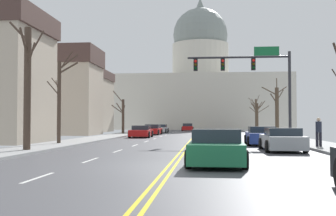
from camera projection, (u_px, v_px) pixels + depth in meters
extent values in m
cube|color=#4B4B50|center=(171.00, 167.00, 14.40)|extent=(14.00, 180.00, 0.06)
cube|color=yellow|center=(168.00, 166.00, 14.41)|extent=(0.10, 176.40, 0.00)
cube|color=yellow|center=(175.00, 166.00, 14.39)|extent=(0.10, 176.40, 0.00)
cube|color=silver|center=(292.00, 181.00, 10.79)|extent=(0.12, 2.20, 0.00)
cube|color=silver|center=(264.00, 162.00, 15.96)|extent=(0.12, 2.20, 0.00)
cube|color=silver|center=(250.00, 152.00, 21.14)|extent=(0.12, 2.20, 0.00)
cube|color=silver|center=(241.00, 146.00, 26.31)|extent=(0.12, 2.20, 0.00)
cube|color=silver|center=(235.00, 142.00, 31.49)|extent=(0.12, 2.20, 0.00)
cube|color=silver|center=(231.00, 139.00, 36.66)|extent=(0.12, 2.20, 0.00)
cube|color=silver|center=(228.00, 137.00, 41.83)|extent=(0.12, 2.20, 0.00)
cube|color=silver|center=(226.00, 135.00, 47.01)|extent=(0.12, 2.20, 0.00)
cube|color=silver|center=(224.00, 134.00, 52.18)|extent=(0.12, 2.20, 0.00)
cube|color=silver|center=(222.00, 133.00, 57.36)|extent=(0.12, 2.20, 0.00)
cube|color=silver|center=(221.00, 132.00, 62.53)|extent=(0.12, 2.20, 0.00)
cube|color=silver|center=(220.00, 131.00, 67.70)|extent=(0.12, 2.20, 0.00)
cube|color=silver|center=(219.00, 130.00, 72.88)|extent=(0.12, 2.20, 0.00)
cube|color=silver|center=(218.00, 130.00, 78.05)|extent=(0.12, 2.20, 0.00)
cube|color=silver|center=(38.00, 178.00, 11.45)|extent=(0.12, 2.20, 0.00)
cube|color=silver|center=(91.00, 160.00, 16.62)|extent=(0.12, 2.20, 0.00)
cube|color=silver|center=(118.00, 151.00, 21.80)|extent=(0.12, 2.20, 0.00)
cube|color=silver|center=(135.00, 145.00, 26.97)|extent=(0.12, 2.20, 0.00)
cube|color=silver|center=(146.00, 141.00, 32.14)|extent=(0.12, 2.20, 0.00)
cube|color=silver|center=(155.00, 139.00, 37.32)|extent=(0.12, 2.20, 0.00)
cube|color=silver|center=(161.00, 137.00, 42.49)|extent=(0.12, 2.20, 0.00)
cube|color=silver|center=(166.00, 135.00, 47.67)|extent=(0.12, 2.20, 0.00)
cube|color=silver|center=(170.00, 134.00, 52.84)|extent=(0.12, 2.20, 0.00)
cube|color=silver|center=(173.00, 133.00, 58.01)|extent=(0.12, 2.20, 0.00)
cube|color=silver|center=(176.00, 132.00, 63.19)|extent=(0.12, 2.20, 0.00)
cube|color=silver|center=(178.00, 131.00, 68.36)|extent=(0.12, 2.20, 0.00)
cube|color=silver|center=(180.00, 130.00, 73.54)|extent=(0.12, 2.20, 0.00)
cube|color=silver|center=(182.00, 130.00, 78.71)|extent=(0.12, 2.20, 0.00)
cylinder|color=#28282D|center=(290.00, 96.00, 30.89)|extent=(0.22, 0.22, 6.82)
cylinder|color=#28282D|center=(238.00, 57.00, 31.36)|extent=(7.80, 0.16, 0.16)
cube|color=black|center=(253.00, 64.00, 31.23)|extent=(0.32, 0.28, 0.92)
sphere|color=red|center=(254.00, 60.00, 31.08)|extent=(0.22, 0.22, 0.22)
sphere|color=#332B05|center=(254.00, 64.00, 31.07)|extent=(0.22, 0.22, 0.22)
sphere|color=black|center=(254.00, 68.00, 31.06)|extent=(0.22, 0.22, 0.22)
cube|color=black|center=(223.00, 65.00, 31.45)|extent=(0.32, 0.28, 0.92)
sphere|color=red|center=(223.00, 61.00, 31.30)|extent=(0.22, 0.22, 0.22)
sphere|color=#332B05|center=(223.00, 64.00, 31.29)|extent=(0.22, 0.22, 0.22)
sphere|color=black|center=(223.00, 68.00, 31.28)|extent=(0.22, 0.22, 0.22)
cube|color=black|center=(196.00, 65.00, 31.65)|extent=(0.32, 0.28, 0.92)
sphere|color=red|center=(196.00, 61.00, 31.50)|extent=(0.22, 0.22, 0.22)
sphere|color=#332B05|center=(196.00, 65.00, 31.49)|extent=(0.22, 0.22, 0.22)
sphere|color=black|center=(196.00, 68.00, 31.48)|extent=(0.22, 0.22, 0.22)
cube|color=#146033|center=(267.00, 51.00, 31.19)|extent=(1.90, 0.06, 0.70)
cube|color=beige|center=(200.00, 104.00, 88.19)|extent=(35.77, 23.60, 10.87)
cylinder|color=beige|center=(200.00, 62.00, 88.50)|extent=(12.21, 12.21, 7.55)
sphere|color=gray|center=(200.00, 35.00, 88.69)|extent=(11.86, 11.86, 11.86)
cone|color=gray|center=(200.00, 3.00, 88.93)|extent=(1.80, 1.80, 2.40)
cube|color=navy|center=(261.00, 138.00, 27.39)|extent=(2.01, 4.39, 0.68)
cube|color=#232D38|center=(262.00, 129.00, 27.27)|extent=(1.71, 1.98, 0.41)
cylinder|color=black|center=(246.00, 139.00, 28.83)|extent=(0.24, 0.65, 0.64)
cylinder|color=black|center=(273.00, 139.00, 28.60)|extent=(0.24, 0.65, 0.64)
cylinder|color=black|center=(249.00, 141.00, 26.16)|extent=(0.24, 0.65, 0.64)
cylinder|color=black|center=(279.00, 141.00, 25.93)|extent=(0.24, 0.65, 0.64)
cube|color=#9EA3A8|center=(282.00, 142.00, 21.86)|extent=(1.94, 4.62, 0.68)
cube|color=#232D38|center=(282.00, 132.00, 21.62)|extent=(1.68, 2.27, 0.41)
cylinder|color=black|center=(261.00, 143.00, 23.36)|extent=(0.23, 0.64, 0.64)
cylinder|color=black|center=(294.00, 144.00, 23.16)|extent=(0.23, 0.64, 0.64)
cylinder|color=black|center=(268.00, 146.00, 20.54)|extent=(0.23, 0.64, 0.64)
cylinder|color=black|center=(306.00, 147.00, 20.33)|extent=(0.23, 0.64, 0.64)
cube|color=#1E7247|center=(217.00, 151.00, 14.98)|extent=(2.06, 4.76, 0.69)
cube|color=#232D38|center=(217.00, 136.00, 14.58)|extent=(1.73, 2.05, 0.47)
cylinder|color=black|center=(194.00, 153.00, 16.54)|extent=(0.24, 0.65, 0.64)
cylinder|color=black|center=(241.00, 153.00, 16.29)|extent=(0.24, 0.65, 0.64)
cylinder|color=black|center=(188.00, 159.00, 13.65)|extent=(0.24, 0.65, 0.64)
cylinder|color=black|center=(245.00, 160.00, 13.41)|extent=(0.24, 0.65, 0.64)
cube|color=#B71414|center=(141.00, 133.00, 40.37)|extent=(1.98, 4.40, 0.60)
cube|color=#232D38|center=(141.00, 128.00, 40.54)|extent=(1.70, 1.90, 0.43)
cylinder|color=black|center=(149.00, 135.00, 38.95)|extent=(0.23, 0.64, 0.64)
cylinder|color=black|center=(129.00, 135.00, 39.08)|extent=(0.23, 0.64, 0.64)
cylinder|color=black|center=(152.00, 134.00, 41.64)|extent=(0.23, 0.64, 0.64)
cylinder|color=black|center=(134.00, 134.00, 41.78)|extent=(0.23, 0.64, 0.64)
cube|color=#B71414|center=(152.00, 131.00, 48.38)|extent=(1.93, 4.42, 0.60)
cube|color=#232D38|center=(153.00, 126.00, 48.76)|extent=(1.64, 2.19, 0.48)
cylinder|color=black|center=(158.00, 132.00, 46.92)|extent=(0.24, 0.65, 0.64)
cylinder|color=black|center=(143.00, 132.00, 47.15)|extent=(0.24, 0.65, 0.64)
cylinder|color=black|center=(161.00, 132.00, 49.60)|extent=(0.24, 0.65, 0.64)
cylinder|color=black|center=(147.00, 132.00, 49.83)|extent=(0.24, 0.65, 0.64)
cube|color=silver|center=(160.00, 129.00, 56.79)|extent=(1.84, 4.67, 0.63)
cube|color=#232D38|center=(160.00, 126.00, 57.00)|extent=(1.61, 2.26, 0.38)
cylinder|color=black|center=(166.00, 131.00, 55.25)|extent=(0.22, 0.64, 0.64)
cylinder|color=black|center=(152.00, 131.00, 55.44)|extent=(0.22, 0.64, 0.64)
cylinder|color=black|center=(168.00, 130.00, 58.12)|extent=(0.22, 0.64, 0.64)
cylinder|color=black|center=(155.00, 130.00, 58.31)|extent=(0.22, 0.64, 0.64)
cube|color=#B71414|center=(188.00, 128.00, 68.68)|extent=(1.93, 4.32, 0.63)
cube|color=#232D38|center=(188.00, 125.00, 68.91)|extent=(1.64, 1.91, 0.47)
cylinder|color=black|center=(193.00, 129.00, 67.30)|extent=(0.24, 0.65, 0.64)
cylinder|color=black|center=(182.00, 129.00, 67.41)|extent=(0.24, 0.65, 0.64)
cylinder|color=black|center=(193.00, 129.00, 69.94)|extent=(0.24, 0.65, 0.64)
cylinder|color=black|center=(182.00, 129.00, 70.05)|extent=(0.24, 0.65, 0.64)
cube|color=#B2A38E|center=(58.00, 100.00, 48.03)|extent=(9.41, 6.31, 8.17)
cube|color=#47332D|center=(58.00, 57.00, 48.20)|extent=(9.78, 6.57, 2.13)
cube|color=#B2A38E|center=(81.00, 106.00, 62.08)|extent=(8.25, 8.20, 7.96)
cube|color=#47332D|center=(82.00, 76.00, 62.23)|extent=(8.58, 8.52, 1.30)
cylinder|color=brown|center=(256.00, 115.00, 62.49)|extent=(0.31, 0.31, 4.93)
cylinder|color=brown|center=(252.00, 102.00, 62.15)|extent=(1.31, 1.03, 1.22)
cylinder|color=brown|center=(259.00, 106.00, 62.63)|extent=(1.09, 0.42, 1.47)
cylinder|color=brown|center=(253.00, 104.00, 62.50)|extent=(0.96, 0.25, 0.91)
cylinder|color=brown|center=(253.00, 106.00, 63.16)|extent=(0.79, 1.26, 1.31)
cylinder|color=brown|center=(258.00, 99.00, 63.08)|extent=(0.77, 1.19, 1.56)
cylinder|color=brown|center=(255.00, 109.00, 63.11)|extent=(0.39, 1.22, 1.18)
cylinder|color=brown|center=(255.00, 108.00, 61.85)|extent=(0.66, 1.50, 1.16)
cylinder|color=#423328|center=(27.00, 88.00, 20.90)|extent=(0.37, 0.37, 6.33)
cylinder|color=#423328|center=(36.00, 45.00, 21.36)|extent=(0.60, 0.95, 1.71)
cylinder|color=#423328|center=(19.00, 32.00, 21.13)|extent=(1.17, 0.29, 1.14)
cylinder|color=#423328|center=(31.00, 55.00, 20.58)|extent=(0.78, 0.80, 1.19)
cylinder|color=#423328|center=(24.00, 43.00, 20.45)|extent=(0.19, 1.15, 1.35)
cylinder|color=#423328|center=(59.00, 102.00, 27.32)|extent=(0.25, 0.25, 5.55)
cylinder|color=#423328|center=(69.00, 68.00, 27.26)|extent=(1.41, 0.28, 0.80)
cylinder|color=#423328|center=(55.00, 83.00, 27.97)|extent=(1.04, 1.18, 0.85)
cylinder|color=#423328|center=(66.00, 61.00, 27.44)|extent=(0.92, 0.22, 1.33)
cylinder|color=#423328|center=(53.00, 88.00, 27.20)|extent=(0.78, 0.47, 0.98)
cylinder|color=#423328|center=(69.00, 62.00, 27.48)|extent=(1.27, 0.37, 1.08)
cylinder|color=#423328|center=(59.00, 82.00, 28.10)|extent=(0.68, 1.47, 1.06)
cylinder|color=#423328|center=(58.00, 87.00, 28.07)|extent=(0.82, 1.42, 1.13)
cylinder|color=#4C3D2D|center=(277.00, 112.00, 40.47)|extent=(0.37, 0.37, 4.84)
cylinder|color=#4C3D2D|center=(274.00, 98.00, 40.37)|extent=(0.80, 0.49, 1.01)
cylinder|color=#4C3D2D|center=(282.00, 90.00, 40.80)|extent=(1.15, 0.71, 0.78)
cylinder|color=#4C3D2D|center=(269.00, 91.00, 40.67)|extent=(1.53, 0.24, 0.90)
cylinder|color=#4C3D2D|center=(277.00, 85.00, 41.04)|extent=(0.26, 1.07, 1.52)
cylinder|color=#4C3D2D|center=(280.00, 95.00, 40.72)|extent=(0.83, 0.56, 1.17)
cylinder|color=#423328|center=(123.00, 116.00, 49.28)|extent=(0.32, 0.32, 4.14)
cylinder|color=#423328|center=(120.00, 108.00, 49.22)|extent=(0.89, 0.39, 1.26)
cylinder|color=#423328|center=(124.00, 109.00, 49.57)|extent=(0.21, 0.62, 0.97)
cylinder|color=#423328|center=(117.00, 109.00, 49.32)|extent=(1.48, 0.21, 1.10)
cylinder|color=#423328|center=(118.00, 97.00, 48.86)|extent=(1.10, 1.22, 1.42)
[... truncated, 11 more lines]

